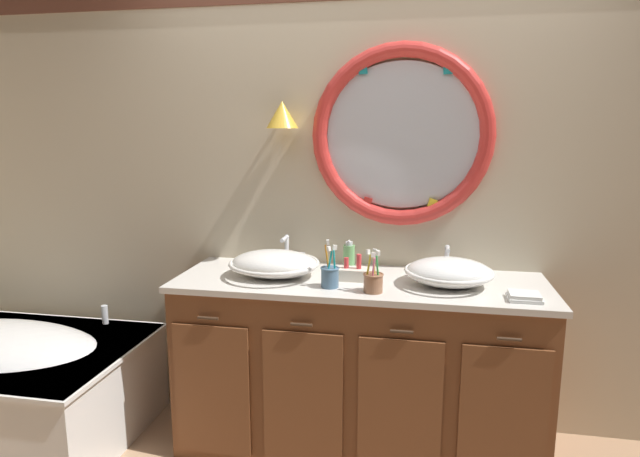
{
  "coord_description": "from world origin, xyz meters",
  "views": [
    {
      "loc": [
        0.3,
        -2.3,
        1.64
      ],
      "look_at": [
        -0.19,
        0.25,
        1.15
      ],
      "focal_mm": 29.97,
      "sensor_mm": 36.0,
      "label": 1
    }
  ],
  "objects": [
    {
      "name": "toothbrush_holder_left",
      "position": [
        -0.11,
        0.09,
        0.95
      ],
      "size": [
        0.09,
        0.09,
        0.22
      ],
      "color": "slate",
      "rests_on": "vanity_counter"
    },
    {
      "name": "back_wall_assembly",
      "position": [
        0.01,
        0.59,
        1.32
      ],
      "size": [
        6.4,
        0.26,
        2.6
      ],
      "color": "beige",
      "rests_on": "ground_plane"
    },
    {
      "name": "sink_basin_left",
      "position": [
        -0.42,
        0.22,
        0.96
      ],
      "size": [
        0.46,
        0.46,
        0.13
      ],
      "color": "white",
      "rests_on": "vanity_counter"
    },
    {
      "name": "faucet_set_right",
      "position": [
        0.44,
        0.47,
        0.95
      ],
      "size": [
        0.21,
        0.11,
        0.14
      ],
      "color": "silver",
      "rests_on": "vanity_counter"
    },
    {
      "name": "faucet_set_left",
      "position": [
        -0.42,
        0.47,
        0.96
      ],
      "size": [
        0.2,
        0.13,
        0.17
      ],
      "color": "silver",
      "rests_on": "vanity_counter"
    },
    {
      "name": "vanity_counter",
      "position": [
        0.01,
        0.25,
        0.45
      ],
      "size": [
        1.83,
        0.64,
        0.9
      ],
      "color": "brown",
      "rests_on": "ground_plane"
    },
    {
      "name": "soap_dispenser",
      "position": [
        -0.07,
        0.42,
        0.97
      ],
      "size": [
        0.06,
        0.07,
        0.16
      ],
      "color": "#6BAD66",
      "rests_on": "vanity_counter"
    },
    {
      "name": "toothbrush_holder_right",
      "position": [
        0.09,
        0.05,
        0.95
      ],
      "size": [
        0.1,
        0.1,
        0.2
      ],
      "color": "#996647",
      "rests_on": "vanity_counter"
    },
    {
      "name": "folded_hand_towel",
      "position": [
        0.76,
        0.06,
        0.91
      ],
      "size": [
        0.14,
        0.12,
        0.03
      ],
      "color": "white",
      "rests_on": "vanity_counter"
    },
    {
      "name": "sink_basin_right",
      "position": [
        0.44,
        0.22,
        0.96
      ],
      "size": [
        0.42,
        0.42,
        0.13
      ],
      "color": "white",
      "rests_on": "vanity_counter"
    },
    {
      "name": "toiletry_basket",
      "position": [
        -0.02,
        0.24,
        0.93
      ],
      "size": [
        0.14,
        0.1,
        0.13
      ],
      "color": "beige",
      "rests_on": "vanity_counter"
    }
  ]
}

